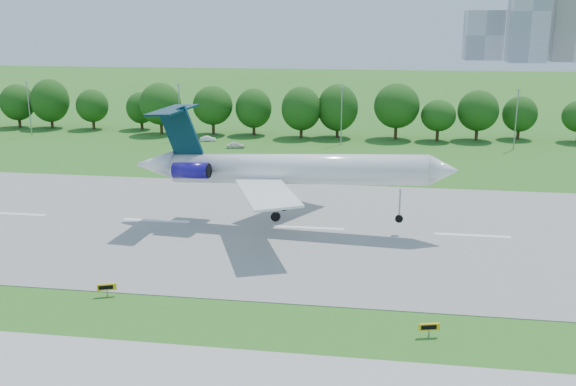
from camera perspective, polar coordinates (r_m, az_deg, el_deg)
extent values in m
plane|color=#29661B|center=(58.17, 19.08, -11.56)|extent=(600.00, 600.00, 0.00)
cube|color=gray|center=(81.05, 16.06, -3.68)|extent=(400.00, 45.00, 0.08)
cylinder|color=#382314|center=(170.21, -23.11, 5.93)|extent=(0.70, 0.70, 3.60)
sphere|color=#194411|center=(169.66, -23.26, 7.40)|extent=(8.40, 8.40, 8.40)
cylinder|color=#382314|center=(153.16, -10.17, 6.01)|extent=(0.70, 0.70, 3.60)
sphere|color=#194411|center=(152.54, -10.25, 7.64)|extent=(8.40, 8.40, 8.40)
cylinder|color=#382314|center=(145.41, 5.01, 5.72)|extent=(0.70, 0.70, 3.60)
sphere|color=#194411|center=(144.76, 5.05, 7.43)|extent=(8.40, 8.40, 8.40)
cylinder|color=#382314|center=(148.42, 20.67, 5.00)|extent=(0.70, 0.70, 3.60)
sphere|color=#194411|center=(147.79, 20.83, 6.67)|extent=(8.40, 8.40, 8.40)
cylinder|color=gray|center=(156.04, -22.01, 6.88)|extent=(0.24, 0.24, 12.00)
cube|color=gray|center=(155.41, -22.23, 9.10)|extent=(0.90, 0.25, 0.18)
cylinder|color=gray|center=(141.59, -9.61, 7.03)|extent=(0.24, 0.24, 12.00)
cube|color=gray|center=(140.89, -9.72, 9.49)|extent=(0.90, 0.25, 0.18)
cylinder|color=gray|center=(134.90, 4.77, 6.80)|extent=(0.24, 0.24, 12.00)
cube|color=gray|center=(134.17, 4.83, 9.38)|extent=(0.90, 0.25, 0.18)
cylinder|color=gray|center=(137.11, 19.61, 6.12)|extent=(0.24, 0.24, 12.00)
cube|color=gray|center=(136.39, 19.83, 8.64)|extent=(0.90, 0.25, 0.18)
cube|color=#B2B2B7|center=(439.77, 20.63, 14.88)|extent=(22.00, 22.00, 62.00)
cube|color=#B2B2B7|center=(460.66, 16.95, 13.27)|extent=(24.00, 24.00, 32.00)
cylinder|color=white|center=(78.94, 0.76, 2.14)|extent=(32.10, 5.73, 4.99)
cone|color=white|center=(77.32, 13.66, 1.98)|extent=(3.77, 3.93, 3.84)
cone|color=white|center=(84.55, -11.60, 2.48)|extent=(5.46, 4.04, 3.91)
cube|color=white|center=(72.60, -1.89, 0.06)|extent=(9.96, 14.77, 0.48)
cube|color=white|center=(86.66, 0.50, 2.54)|extent=(11.27, 14.64, 0.48)
cube|color=#042532|center=(82.38, -9.44, 5.18)|extent=(5.61, 0.88, 7.22)
cube|color=#042532|center=(82.32, -10.22, 7.28)|extent=(4.03, 10.27, 0.37)
cylinder|color=navy|center=(79.89, -8.62, 1.98)|extent=(4.65, 2.30, 2.19)
cylinder|color=navy|center=(84.93, -7.31, 2.81)|extent=(4.65, 2.30, 2.19)
cylinder|color=gray|center=(78.41, 9.90, -0.97)|extent=(0.21, 0.21, 3.71)
cylinder|color=black|center=(78.94, 9.84, -2.27)|extent=(0.97, 0.38, 0.95)
cylinder|color=gray|center=(78.10, -1.11, -0.81)|extent=(0.25, 0.25, 3.71)
cylinder|color=black|center=(78.62, -1.11, -2.11)|extent=(1.19, 0.55, 1.17)
cylinder|color=gray|center=(82.48, -0.37, 0.05)|extent=(0.25, 0.25, 3.71)
cylinder|color=black|center=(82.98, -0.36, -1.18)|extent=(1.19, 0.55, 1.17)
cube|color=gray|center=(63.70, -15.78, -8.51)|extent=(0.14, 0.14, 0.79)
cube|color=#FCB60D|center=(63.48, -15.81, -8.05)|extent=(1.76, 0.79, 0.62)
cube|color=black|center=(63.37, -15.82, -8.09)|extent=(1.28, 0.47, 0.39)
cube|color=gray|center=(55.29, 12.41, -12.05)|extent=(0.13, 0.13, 0.77)
cube|color=#FCB60D|center=(55.05, 12.44, -11.54)|extent=(1.75, 0.62, 0.60)
cube|color=black|center=(54.94, 12.48, -11.59)|extent=(1.28, 0.35, 0.38)
imported|color=white|center=(140.62, -7.12, 4.82)|extent=(3.46, 1.80, 1.09)
imported|color=white|center=(132.21, -4.66, 4.27)|extent=(3.85, 2.13, 1.24)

